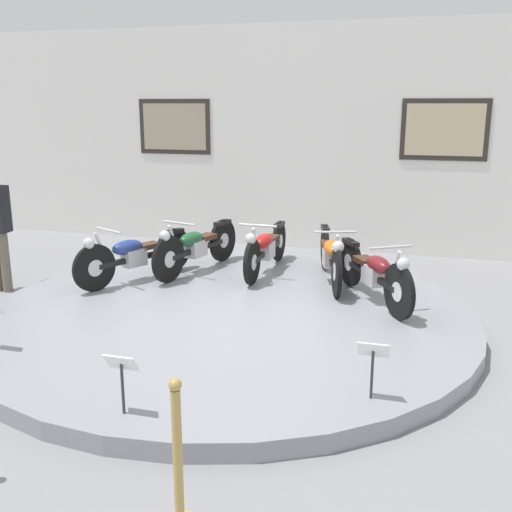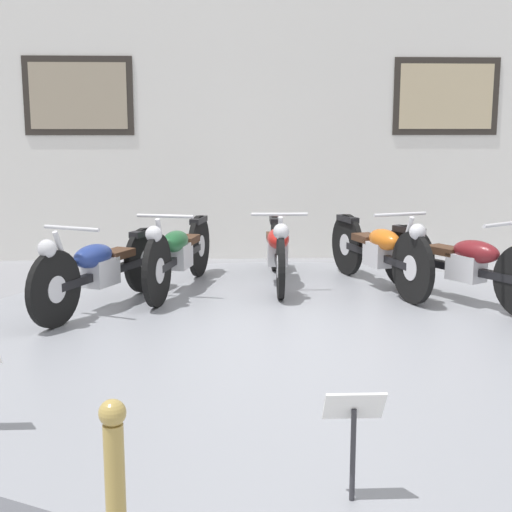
{
  "view_description": "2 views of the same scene",
  "coord_description": "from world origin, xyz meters",
  "px_view_note": "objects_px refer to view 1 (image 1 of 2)",
  "views": [
    {
      "loc": [
        2.21,
        -6.42,
        2.58
      ],
      "look_at": [
        0.25,
        0.34,
        0.77
      ],
      "focal_mm": 42.0,
      "sensor_mm": 36.0,
      "label": 1
    },
    {
      "loc": [
        -0.55,
        -5.42,
        1.79
      ],
      "look_at": [
        -0.28,
        0.4,
        0.72
      ],
      "focal_mm": 50.0,
      "sensor_mm": 36.0,
      "label": 2
    }
  ],
  "objects_px": {
    "motorcycle_maroon": "(374,272)",
    "motorcycle_green": "(196,245)",
    "info_placard_front_centre": "(122,371)",
    "info_placard_front_right": "(373,357)",
    "motorcycle_blue": "(134,254)",
    "motorcycle_orange": "(331,255)",
    "motorcycle_red": "(266,247)",
    "stanchion_post_right_of_entry": "(179,481)"
  },
  "relations": [
    {
      "from": "info_placard_front_centre",
      "to": "stanchion_post_right_of_entry",
      "type": "height_order",
      "value": "stanchion_post_right_of_entry"
    },
    {
      "from": "info_placard_front_right",
      "to": "motorcycle_red",
      "type": "bearing_deg",
      "value": 118.16
    },
    {
      "from": "motorcycle_red",
      "to": "info_placard_front_right",
      "type": "relative_size",
      "value": 3.84
    },
    {
      "from": "motorcycle_green",
      "to": "stanchion_post_right_of_entry",
      "type": "distance_m",
      "value": 5.3
    },
    {
      "from": "motorcycle_red",
      "to": "info_placard_front_right",
      "type": "xyz_separation_m",
      "value": [
        1.87,
        -3.49,
        -0.01
      ]
    },
    {
      "from": "motorcycle_blue",
      "to": "motorcycle_orange",
      "type": "distance_m",
      "value": 2.72
    },
    {
      "from": "motorcycle_green",
      "to": "motorcycle_red",
      "type": "height_order",
      "value": "motorcycle_green"
    },
    {
      "from": "motorcycle_green",
      "to": "motorcycle_maroon",
      "type": "relative_size",
      "value": 1.13
    },
    {
      "from": "motorcycle_blue",
      "to": "motorcycle_green",
      "type": "distance_m",
      "value": 0.94
    },
    {
      "from": "stanchion_post_right_of_entry",
      "to": "motorcycle_maroon",
      "type": "bearing_deg",
      "value": 79.82
    },
    {
      "from": "motorcycle_red",
      "to": "motorcycle_maroon",
      "type": "bearing_deg",
      "value": -29.62
    },
    {
      "from": "motorcycle_green",
      "to": "motorcycle_blue",
      "type": "bearing_deg",
      "value": -133.46
    },
    {
      "from": "info_placard_front_centre",
      "to": "info_placard_front_right",
      "type": "bearing_deg",
      "value": 23.29
    },
    {
      "from": "motorcycle_blue",
      "to": "info_placard_front_right",
      "type": "xyz_separation_m",
      "value": [
        3.5,
        -2.56,
        -0.01
      ]
    },
    {
      "from": "motorcycle_green",
      "to": "stanchion_post_right_of_entry",
      "type": "xyz_separation_m",
      "value": [
        1.86,
        -4.96,
        -0.22
      ]
    },
    {
      "from": "info_placard_front_right",
      "to": "motorcycle_green",
      "type": "bearing_deg",
      "value": 131.44
    },
    {
      "from": "info_placard_front_right",
      "to": "stanchion_post_right_of_entry",
      "type": "relative_size",
      "value": 0.5
    },
    {
      "from": "stanchion_post_right_of_entry",
      "to": "info_placard_front_centre",
      "type": "bearing_deg",
      "value": 133.5
    },
    {
      "from": "info_placard_front_right",
      "to": "stanchion_post_right_of_entry",
      "type": "xyz_separation_m",
      "value": [
        -1.0,
        -1.72,
        -0.2
      ]
    },
    {
      "from": "motorcycle_orange",
      "to": "motorcycle_green",
      "type": "bearing_deg",
      "value": -179.98
    },
    {
      "from": "motorcycle_green",
      "to": "motorcycle_orange",
      "type": "distance_m",
      "value": 1.98
    },
    {
      "from": "motorcycle_maroon",
      "to": "stanchion_post_right_of_entry",
      "type": "height_order",
      "value": "stanchion_post_right_of_entry"
    },
    {
      "from": "stanchion_post_right_of_entry",
      "to": "motorcycle_orange",
      "type": "bearing_deg",
      "value": 88.61
    },
    {
      "from": "motorcycle_green",
      "to": "info_placard_front_right",
      "type": "relative_size",
      "value": 3.82
    },
    {
      "from": "motorcycle_blue",
      "to": "info_placard_front_centre",
      "type": "distance_m",
      "value": 3.74
    },
    {
      "from": "motorcycle_maroon",
      "to": "info_placard_front_centre",
      "type": "xyz_separation_m",
      "value": [
        -1.64,
        -3.36,
        -0.02
      ]
    },
    {
      "from": "motorcycle_maroon",
      "to": "motorcycle_red",
      "type": "bearing_deg",
      "value": 150.38
    },
    {
      "from": "motorcycle_red",
      "to": "stanchion_post_right_of_entry",
      "type": "height_order",
      "value": "stanchion_post_right_of_entry"
    },
    {
      "from": "motorcycle_blue",
      "to": "motorcycle_orange",
      "type": "bearing_deg",
      "value": 14.56
    },
    {
      "from": "info_placard_front_centre",
      "to": "stanchion_post_right_of_entry",
      "type": "bearing_deg",
      "value": -46.5
    },
    {
      "from": "motorcycle_green",
      "to": "motorcycle_orange",
      "type": "height_order",
      "value": "motorcycle_orange"
    },
    {
      "from": "motorcycle_blue",
      "to": "info_placard_front_centre",
      "type": "xyz_separation_m",
      "value": [
        1.64,
        -3.36,
        -0.01
      ]
    },
    {
      "from": "motorcycle_green",
      "to": "stanchion_post_right_of_entry",
      "type": "relative_size",
      "value": 1.91
    },
    {
      "from": "motorcycle_blue",
      "to": "motorcycle_orange",
      "type": "xyz_separation_m",
      "value": [
        2.63,
        0.68,
        0.01
      ]
    },
    {
      "from": "motorcycle_blue",
      "to": "stanchion_post_right_of_entry",
      "type": "xyz_separation_m",
      "value": [
        2.51,
        -4.28,
        -0.21
      ]
    },
    {
      "from": "motorcycle_green",
      "to": "info_placard_front_right",
      "type": "distance_m",
      "value": 4.32
    },
    {
      "from": "motorcycle_blue",
      "to": "info_placard_front_right",
      "type": "relative_size",
      "value": 3.53
    },
    {
      "from": "motorcycle_red",
      "to": "motorcycle_orange",
      "type": "distance_m",
      "value": 1.02
    },
    {
      "from": "motorcycle_maroon",
      "to": "motorcycle_green",
      "type": "bearing_deg",
      "value": 165.53
    },
    {
      "from": "motorcycle_red",
      "to": "info_placard_front_right",
      "type": "distance_m",
      "value": 3.96
    },
    {
      "from": "motorcycle_orange",
      "to": "motorcycle_maroon",
      "type": "bearing_deg",
      "value": -46.35
    },
    {
      "from": "motorcycle_red",
      "to": "stanchion_post_right_of_entry",
      "type": "xyz_separation_m",
      "value": [
        0.87,
        -5.21,
        -0.21
      ]
    }
  ]
}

